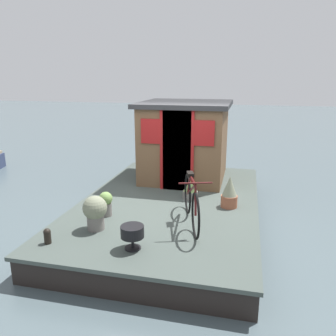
{
  "coord_description": "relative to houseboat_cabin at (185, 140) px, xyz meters",
  "views": [
    {
      "loc": [
        -6.1,
        -1.39,
        2.8
      ],
      "look_at": [
        -0.2,
        0.0,
        1.15
      ],
      "focal_mm": 35.87,
      "sensor_mm": 36.0,
      "label": 1
    }
  ],
  "objects": [
    {
      "name": "ground_plane",
      "position": [
        -1.56,
        0.0,
        -1.36
      ],
      "size": [
        60.0,
        60.0,
        0.0
      ],
      "primitive_type": "plane",
      "color": "#4C5B60"
    },
    {
      "name": "houseboat_cabin",
      "position": [
        0.0,
        0.0,
        0.0
      ],
      "size": [
        2.1,
        2.04,
        1.8
      ],
      "color": "brown",
      "rests_on": "houseboat_deck"
    },
    {
      "name": "charcoal_grill",
      "position": [
        -3.6,
        0.08,
        -0.66
      ],
      "size": [
        0.33,
        0.33,
        0.35
      ],
      "color": "black",
      "rests_on": "houseboat_deck"
    },
    {
      "name": "potted_plant_thyme",
      "position": [
        -2.6,
        0.91,
        -0.68
      ],
      "size": [
        0.24,
        0.24,
        0.43
      ],
      "color": "slate",
      "rests_on": "houseboat_deck"
    },
    {
      "name": "potted_plant_succulent",
      "position": [
        -3.14,
        0.86,
        -0.61
      ],
      "size": [
        0.38,
        0.38,
        0.55
      ],
      "color": "slate",
      "rests_on": "houseboat_deck"
    },
    {
      "name": "potted_plant_sage",
      "position": [
        -1.69,
        -1.15,
        -0.63
      ],
      "size": [
        0.31,
        0.31,
        0.59
      ],
      "color": "#935138",
      "rests_on": "houseboat_deck"
    },
    {
      "name": "houseboat_deck",
      "position": [
        -1.56,
        0.0,
        -1.14
      ],
      "size": [
        5.35,
        3.38,
        0.45
      ],
      "color": "#424C47",
      "rests_on": "ground_plane"
    },
    {
      "name": "mooring_bollard",
      "position": [
        -3.74,
        1.34,
        -0.79
      ],
      "size": [
        0.11,
        0.11,
        0.23
      ],
      "color": "black",
      "rests_on": "houseboat_deck"
    },
    {
      "name": "potted_plant_mint",
      "position": [
        -1.41,
        -0.37,
        -0.74
      ],
      "size": [
        0.3,
        0.3,
        0.37
      ],
      "color": "slate",
      "rests_on": "houseboat_deck"
    },
    {
      "name": "bicycle",
      "position": [
        -2.59,
        -0.59,
        -0.52
      ],
      "size": [
        1.63,
        0.63,
        0.85
      ],
      "color": "black",
      "rests_on": "houseboat_deck"
    }
  ]
}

